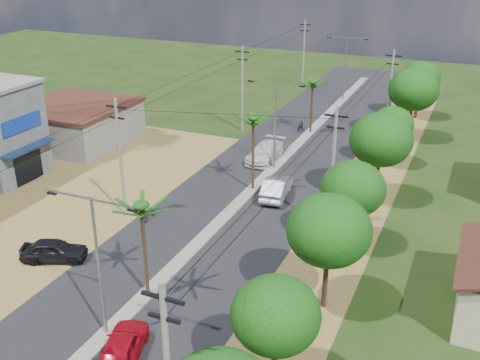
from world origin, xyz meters
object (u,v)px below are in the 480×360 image
object	(u,v)px
car_red_near	(122,348)
car_white_far	(265,152)
car_parked_dark	(54,251)
car_silver_mid	(276,188)

from	to	relation	value
car_red_near	car_white_far	size ratio (longest dim) A/B	0.82
car_white_far	car_parked_dark	bearing A→B (deg)	-103.98
car_silver_mid	car_parked_dark	bearing A→B (deg)	49.08
car_red_near	car_silver_mid	bearing A→B (deg)	-108.87
car_parked_dark	car_white_far	bearing A→B (deg)	-38.89
car_parked_dark	car_red_near	bearing A→B (deg)	-146.48
car_red_near	car_white_far	bearing A→B (deg)	-101.06
car_silver_mid	car_parked_dark	xyz separation A→B (m)	(-9.71, -14.75, -0.10)
car_red_near	car_silver_mid	distance (m)	20.83
car_red_near	car_parked_dark	xyz separation A→B (m)	(-9.38, 6.08, -0.06)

